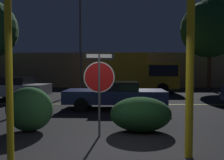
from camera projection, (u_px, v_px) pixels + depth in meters
name	position (u px, v px, depth m)	size (l,w,h in m)	color
ground_plane	(105.00, 156.00, 4.55)	(260.00, 260.00, 0.00)	black
road_center_stripe	(112.00, 104.00, 11.48)	(33.83, 0.12, 0.01)	gold
stop_sign	(99.00, 77.00, 5.82)	(0.82, 0.13, 2.27)	#4C4C51
yellow_pole_left	(9.00, 76.00, 3.96)	(0.12, 0.12, 3.34)	yellow
yellow_pole_right	(190.00, 78.00, 4.41)	(0.16, 0.16, 3.24)	yellow
hedge_bush_1	(29.00, 109.00, 6.35)	(1.36, 0.86, 1.29)	#2D6633
hedge_bush_2	(141.00, 114.00, 6.34)	(1.78, 1.14, 1.01)	#19421E
passing_car_1	(16.00, 88.00, 13.12)	(4.02, 2.22, 1.38)	silver
passing_car_2	(115.00, 94.00, 10.15)	(4.71, 2.03, 1.26)	navy
delivery_truck	(135.00, 72.00, 17.43)	(6.45, 2.62, 3.09)	gold
street_lamp	(80.00, 35.00, 17.33)	(0.37, 0.37, 8.01)	#4C4C51
tree_1	(210.00, 29.00, 18.94)	(4.98, 4.98, 7.89)	#422D1E
building_backdrop	(100.00, 70.00, 24.39)	(27.99, 3.34, 3.65)	#6B5B4C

